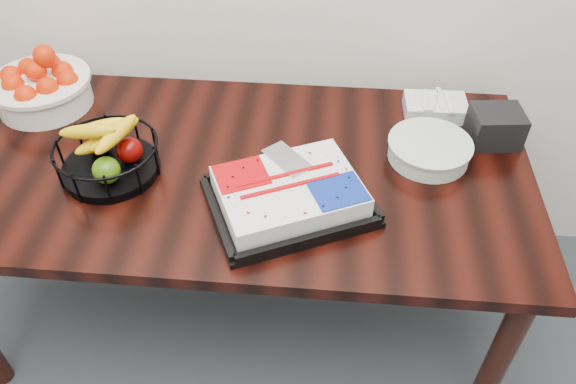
# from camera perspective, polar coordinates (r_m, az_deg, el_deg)

# --- Properties ---
(table) EXTENTS (1.80, 0.90, 0.75)m
(table) POSITION_cam_1_polar(r_m,az_deg,el_deg) (1.77, -5.39, 0.85)
(table) COLOR black
(table) RESTS_ON ground
(cake_tray) EXTENTS (0.53, 0.49, 0.09)m
(cake_tray) POSITION_cam_1_polar(r_m,az_deg,el_deg) (1.54, 0.11, -0.29)
(cake_tray) COLOR black
(cake_tray) RESTS_ON table
(tangerine_bowl) EXTENTS (0.33, 0.33, 0.21)m
(tangerine_bowl) POSITION_cam_1_polar(r_m,az_deg,el_deg) (2.07, -23.93, 10.22)
(tangerine_bowl) COLOR white
(tangerine_bowl) RESTS_ON table
(fruit_basket) EXTENTS (0.30, 0.30, 0.16)m
(fruit_basket) POSITION_cam_1_polar(r_m,az_deg,el_deg) (1.71, -17.88, 3.61)
(fruit_basket) COLOR black
(fruit_basket) RESTS_ON table
(plate_stack) EXTENTS (0.25, 0.25, 0.06)m
(plate_stack) POSITION_cam_1_polar(r_m,az_deg,el_deg) (1.76, 14.14, 4.17)
(plate_stack) COLOR white
(plate_stack) RESTS_ON table
(fork_bag) EXTENTS (0.21, 0.14, 0.06)m
(fork_bag) POSITION_cam_1_polar(r_m,az_deg,el_deg) (1.95, 14.73, 8.40)
(fork_bag) COLOR silver
(fork_bag) RESTS_ON table
(napkin_box) EXTENTS (0.17, 0.15, 0.11)m
(napkin_box) POSITION_cam_1_polar(r_m,az_deg,el_deg) (1.87, 20.32, 6.26)
(napkin_box) COLOR black
(napkin_box) RESTS_ON table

